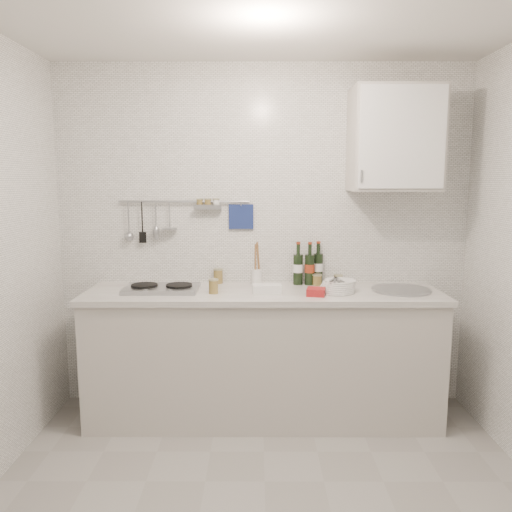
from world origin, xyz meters
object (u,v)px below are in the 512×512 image
at_px(plate_stack_hob, 166,288).
at_px(plate_stack_sink, 338,286).
at_px(wall_cabinet, 395,139).
at_px(wine_bottles, 309,263).
at_px(utensil_crock, 257,275).

distance_m(plate_stack_hob, plate_stack_sink, 1.19).
relative_size(wall_cabinet, plate_stack_hob, 2.55).
bearing_deg(plate_stack_sink, wine_bottles, 123.95).
bearing_deg(plate_stack_sink, utensil_crock, 158.70).
bearing_deg(plate_stack_sink, plate_stack_hob, 177.24).
relative_size(plate_stack_hob, utensil_crock, 0.86).
relative_size(plate_stack_hob, wine_bottles, 0.89).
bearing_deg(wall_cabinet, utensil_crock, 176.39).
distance_m(plate_stack_hob, wine_bottles, 1.04).
relative_size(plate_stack_sink, wine_bottles, 0.85).
bearing_deg(wall_cabinet, plate_stack_hob, -176.40).
xyz_separation_m(wall_cabinet, plate_stack_hob, (-1.58, -0.10, -1.02)).
height_order(plate_stack_sink, utensil_crock, utensil_crock).
distance_m(wall_cabinet, utensil_crock, 1.34).
relative_size(wall_cabinet, plate_stack_sink, 2.65).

